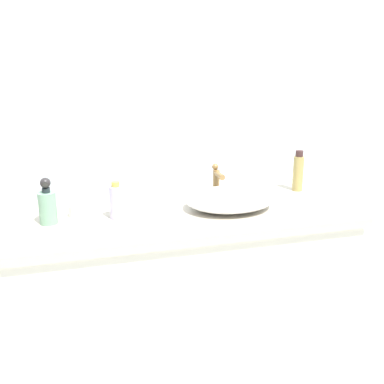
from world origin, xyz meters
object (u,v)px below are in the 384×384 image
(perfume_bottle, at_px, (298,172))
(candle_jar, at_px, (76,211))
(sink_basin, at_px, (230,199))
(soap_dispenser, at_px, (47,205))
(lotion_bottle, at_px, (116,202))

(perfume_bottle, xyz_separation_m, candle_jar, (-1.01, -0.10, -0.07))
(sink_basin, bearing_deg, candle_jar, 173.70)
(candle_jar, bearing_deg, soap_dispenser, -152.67)
(perfume_bottle, relative_size, candle_jar, 3.58)
(soap_dispenser, distance_m, candle_jar, 0.12)
(perfume_bottle, distance_m, candle_jar, 1.02)
(soap_dispenser, relative_size, lotion_bottle, 1.21)
(lotion_bottle, bearing_deg, soap_dispenser, 177.43)
(lotion_bottle, bearing_deg, candle_jar, 157.57)
(lotion_bottle, relative_size, candle_jar, 2.78)
(sink_basin, xyz_separation_m, perfume_bottle, (0.40, 0.16, 0.05))
(sink_basin, bearing_deg, soap_dispenser, 178.72)
(sink_basin, height_order, soap_dispenser, soap_dispenser)
(candle_jar, bearing_deg, sink_basin, -6.30)
(lotion_bottle, height_order, perfume_bottle, perfume_bottle)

